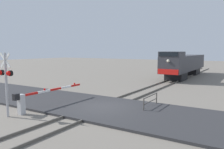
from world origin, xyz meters
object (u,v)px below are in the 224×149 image
at_px(crossing_signal, 6,77).
at_px(locomotive, 184,64).
at_px(crossing_gate, 32,98).
at_px(guard_railing, 151,100).

bearing_deg(crossing_signal, locomotive, 81.90).
bearing_deg(crossing_gate, crossing_signal, -98.61).
distance_m(crossing_signal, crossing_gate, 2.25).
xyz_separation_m(locomotive, guard_railing, (2.87, -20.15, -1.37)).
height_order(locomotive, crossing_gate, locomotive).
bearing_deg(locomotive, guard_railing, -81.90).
bearing_deg(locomotive, crossing_gate, -98.06).
xyz_separation_m(crossing_signal, guard_railing, (6.65, 6.40, -1.81)).
bearing_deg(guard_railing, locomotive, 98.10).
height_order(locomotive, guard_railing, locomotive).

